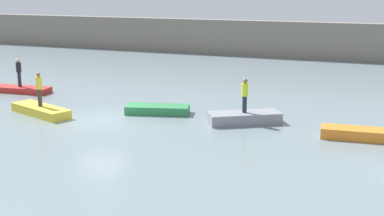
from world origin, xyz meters
TOP-DOWN VIEW (x-y plane):
  - ground_plane at (0.00, 0.00)m, footprint 120.00×120.00m
  - embankment_wall at (0.00, 26.35)m, footprint 80.00×1.20m
  - rowboat_red at (-8.39, 4.06)m, footprint 4.02×1.53m
  - rowboat_yellow at (-3.46, -0.23)m, footprint 4.03×2.40m
  - rowboat_green at (2.11, 2.29)m, footprint 3.51×2.05m
  - rowboat_grey at (6.90, 2.14)m, footprint 3.65×2.96m
  - rowboat_orange at (12.11, 1.40)m, footprint 2.87×1.36m
  - person_dark_shirt at (-8.39, 4.06)m, footprint 0.32×0.32m
  - person_yellow_shirt at (-3.46, -0.23)m, footprint 0.32×0.32m
  - person_hiviz_shirt at (6.90, 2.14)m, footprint 0.32×0.32m

SIDE VIEW (x-z plane):
  - ground_plane at x=0.00m, z-range 0.00..0.00m
  - rowboat_red at x=-8.39m, z-range 0.00..0.36m
  - rowboat_green at x=2.11m, z-range 0.00..0.44m
  - rowboat_yellow at x=-3.46m, z-range 0.00..0.45m
  - rowboat_orange at x=12.11m, z-range 0.00..0.47m
  - rowboat_grey at x=6.90m, z-range 0.00..0.54m
  - person_dark_shirt at x=-8.39m, z-range 0.47..2.26m
  - person_yellow_shirt at x=-3.46m, z-range 0.55..2.33m
  - person_hiviz_shirt at x=6.90m, z-range 0.64..2.34m
  - embankment_wall at x=0.00m, z-range 0.00..3.38m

